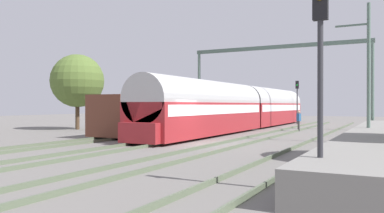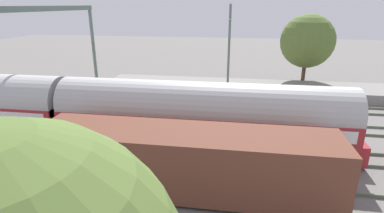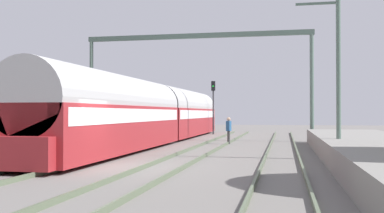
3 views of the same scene
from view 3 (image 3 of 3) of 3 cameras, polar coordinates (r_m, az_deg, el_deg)
The scene contains 10 objects.
ground at distance 17.26m, azimuth -10.18°, elevation -7.51°, with size 120.00×120.00×0.00m, color slate.
track_west at distance 18.11m, azimuth -16.34°, elevation -6.92°, with size 1.52×60.00×0.16m.
track_east at distance 16.60m, azimuth -3.44°, elevation -7.51°, with size 1.52×60.00×0.16m.
track_far_east at distance 16.05m, azimuth 11.19°, elevation -7.73°, with size 1.52×60.00×0.16m.
passenger_train at distance 30.75m, azimuth -4.37°, elevation -0.88°, with size 2.93×32.85×3.82m.
freight_car at distance 25.02m, azimuth -18.66°, elevation -2.01°, with size 2.80×13.00×2.70m.
person_crossing at distance 29.32m, azimuth 4.63°, elevation -2.72°, with size 0.32×0.44×1.73m.
railway_signal_far at distance 42.43m, azimuth 2.69°, elevation 0.80°, with size 0.36×0.30×4.98m.
catenary_gantry at distance 33.50m, azimuth 0.53°, elevation 5.91°, with size 16.87×0.28×7.86m.
catenary_pole_east_mid at distance 20.67m, azimuth 17.78°, elevation 5.15°, with size 1.90×0.20×8.00m.
Camera 3 is at (6.32, -15.93, 2.03)m, focal length 42.46 mm.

